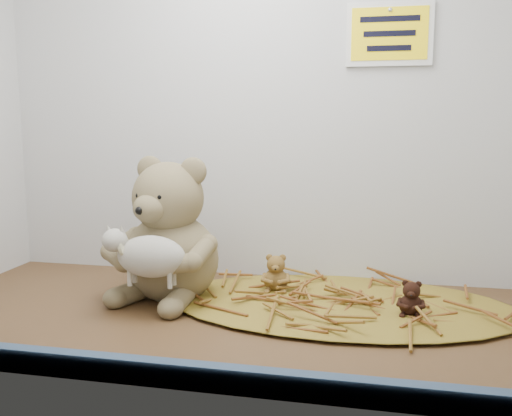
% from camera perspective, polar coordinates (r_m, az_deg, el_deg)
% --- Properties ---
extents(alcove_shell, '(1.20, 0.60, 0.90)m').
position_cam_1_polar(alcove_shell, '(1.13, -2.62, 12.94)').
color(alcove_shell, '#3B2914').
rests_on(alcove_shell, ground).
extents(front_rail, '(1.19, 0.02, 0.04)m').
position_cam_1_polar(front_rail, '(0.84, -9.15, -15.95)').
color(front_rail, '#3A4E6F').
rests_on(front_rail, shelf_floor).
extents(straw_bed, '(0.70, 0.41, 0.01)m').
position_cam_1_polar(straw_bed, '(1.16, 8.26, -9.42)').
color(straw_bed, brown).
rests_on(straw_bed, shelf_floor).
extents(main_teddy, '(0.29, 0.30, 0.30)m').
position_cam_1_polar(main_teddy, '(1.18, -8.53, -2.04)').
color(main_teddy, '#8B7955').
rests_on(main_teddy, shelf_floor).
extents(toy_lamb, '(0.17, 0.11, 0.11)m').
position_cam_1_polar(toy_lamb, '(1.09, -10.43, -4.80)').
color(toy_lamb, beige).
rests_on(toy_lamb, main_teddy).
extents(mini_teddy_tan, '(0.07, 0.07, 0.08)m').
position_cam_1_polar(mini_teddy_tan, '(1.21, 2.00, -6.30)').
color(mini_teddy_tan, olive).
rests_on(mini_teddy_tan, straw_bed).
extents(mini_teddy_brown, '(0.06, 0.06, 0.07)m').
position_cam_1_polar(mini_teddy_brown, '(1.10, 15.27, -8.50)').
color(mini_teddy_brown, black).
rests_on(mini_teddy_brown, straw_bed).
extents(wall_sign, '(0.16, 0.01, 0.11)m').
position_cam_1_polar(wall_sign, '(1.31, 13.19, 16.59)').
color(wall_sign, yellow).
rests_on(wall_sign, back_wall).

